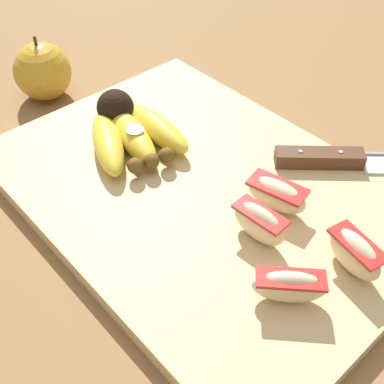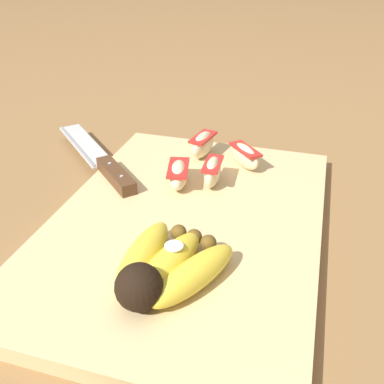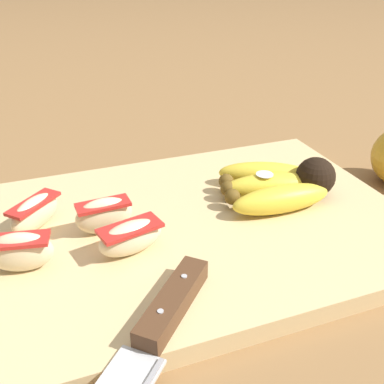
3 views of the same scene
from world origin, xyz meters
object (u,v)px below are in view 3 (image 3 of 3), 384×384
(apple_wedge_near, at_px, (131,237))
(apple_wedge_extra, at_px, (35,212))
(chefs_knife, at_px, (146,347))
(apple_wedge_far, at_px, (20,251))
(banana_bunch, at_px, (280,184))
(apple_wedge_middle, at_px, (104,215))

(apple_wedge_near, distance_m, apple_wedge_extra, 0.11)
(apple_wedge_extra, bearing_deg, apple_wedge_near, -43.55)
(chefs_knife, distance_m, apple_wedge_far, 0.16)
(chefs_knife, height_order, apple_wedge_far, apple_wedge_far)
(apple_wedge_near, relative_size, apple_wedge_extra, 1.13)
(apple_wedge_far, bearing_deg, apple_wedge_extra, 76.42)
(banana_bunch, distance_m, chefs_knife, 0.27)
(apple_wedge_middle, bearing_deg, apple_wedge_extra, 152.85)
(apple_wedge_near, distance_m, apple_wedge_middle, 0.05)
(banana_bunch, xyz_separation_m, apple_wedge_far, (-0.29, -0.04, 0.00))
(banana_bunch, relative_size, chefs_knife, 0.62)
(banana_bunch, height_order, apple_wedge_far, banana_bunch)
(chefs_knife, height_order, apple_wedge_extra, apple_wedge_extra)
(apple_wedge_middle, distance_m, apple_wedge_far, 0.09)
(apple_wedge_near, bearing_deg, apple_wedge_middle, 110.52)
(chefs_knife, bearing_deg, apple_wedge_far, 120.64)
(apple_wedge_middle, bearing_deg, banana_bunch, 0.31)
(chefs_knife, bearing_deg, apple_wedge_near, 80.75)
(banana_bunch, distance_m, apple_wedge_near, 0.20)
(banana_bunch, relative_size, apple_wedge_middle, 2.29)
(banana_bunch, xyz_separation_m, chefs_knife, (-0.21, -0.17, -0.01))
(chefs_knife, distance_m, apple_wedge_extra, 0.21)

